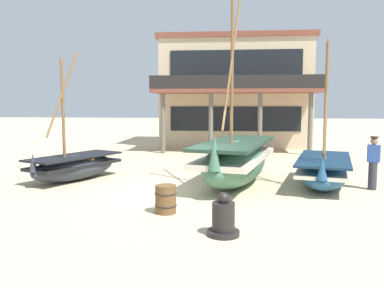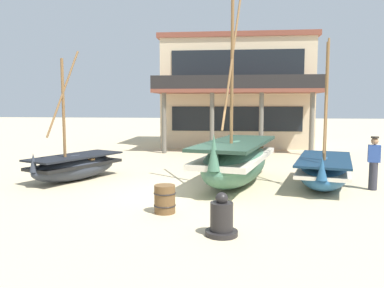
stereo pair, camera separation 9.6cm
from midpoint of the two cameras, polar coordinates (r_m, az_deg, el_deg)
ground_plane at (r=11.82m, az=-0.72°, el=-7.27°), size 120.00×120.00×0.00m
fishing_boat_near_left at (r=14.41m, az=-17.03°, el=-3.10°), size 2.73×3.75×4.54m
fishing_boat_centre_large at (r=13.12m, az=6.22°, el=-2.41°), size 3.02×5.63×6.53m
fishing_boat_far_right at (r=13.45m, az=18.57°, el=-3.66°), size 2.56×4.37×4.79m
fisherman_by_hull at (r=13.44m, az=24.84°, el=-2.60°), size 0.40×0.29×1.68m
capstan_winch at (r=8.16m, az=4.28°, el=-10.87°), size 0.68×0.68×0.90m
wooden_barrel at (r=9.74m, az=-4.16°, el=-8.06°), size 0.56×0.56×0.70m
harbor_building_main at (r=25.82m, az=6.18°, el=7.55°), size 9.46×8.46×6.85m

